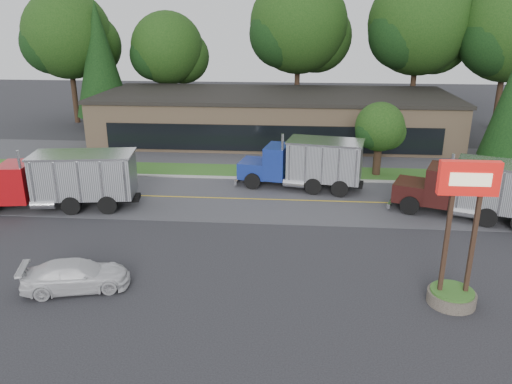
# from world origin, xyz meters

# --- Properties ---
(ground) EXTENTS (140.00, 140.00, 0.00)m
(ground) POSITION_xyz_m (0.00, 0.00, 0.00)
(ground) COLOR #343439
(ground) RESTS_ON ground
(road) EXTENTS (60.00, 8.00, 0.02)m
(road) POSITION_xyz_m (0.00, 9.00, 0.00)
(road) COLOR #545459
(road) RESTS_ON ground
(center_line) EXTENTS (60.00, 0.12, 0.01)m
(center_line) POSITION_xyz_m (0.00, 9.00, 0.00)
(center_line) COLOR gold
(center_line) RESTS_ON ground
(curb) EXTENTS (60.00, 0.30, 0.12)m
(curb) POSITION_xyz_m (0.00, 13.20, 0.00)
(curb) COLOR #9E9E99
(curb) RESTS_ON ground
(grass_verge) EXTENTS (60.00, 3.40, 0.03)m
(grass_verge) POSITION_xyz_m (0.00, 15.00, 0.00)
(grass_verge) COLOR #2D6221
(grass_verge) RESTS_ON ground
(far_parking) EXTENTS (60.00, 7.00, 0.02)m
(far_parking) POSITION_xyz_m (0.00, 20.00, 0.00)
(far_parking) COLOR #545459
(far_parking) RESTS_ON ground
(strip_mall) EXTENTS (32.00, 12.00, 4.00)m
(strip_mall) POSITION_xyz_m (2.00, 26.00, 2.00)
(strip_mall) COLOR #9C7E60
(strip_mall) RESTS_ON ground
(bilo_sign) EXTENTS (2.20, 1.90, 5.95)m
(bilo_sign) POSITION_xyz_m (10.50, -2.50, 2.02)
(bilo_sign) COLOR #6B6054
(bilo_sign) RESTS_ON ground
(tree_far_a) EXTENTS (9.67, 9.10, 13.79)m
(tree_far_a) POSITION_xyz_m (-19.85, 32.12, 8.80)
(tree_far_a) COLOR #382619
(tree_far_a) RESTS_ON ground
(tree_far_b) EXTENTS (8.19, 7.71, 11.68)m
(tree_far_b) POSITION_xyz_m (-9.88, 34.10, 7.45)
(tree_far_b) COLOR #382619
(tree_far_b) RESTS_ON ground
(tree_far_c) EXTENTS (10.75, 10.11, 15.33)m
(tree_far_c) POSITION_xyz_m (4.16, 34.13, 9.78)
(tree_far_c) COLOR #382619
(tree_far_c) RESTS_ON ground
(tree_far_d) EXTENTS (10.83, 10.19, 15.45)m
(tree_far_d) POSITION_xyz_m (16.17, 33.13, 9.86)
(tree_far_d) COLOR #382619
(tree_far_d) RESTS_ON ground
(tree_far_e) EXTENTS (10.12, 9.52, 14.43)m
(tree_far_e) POSITION_xyz_m (24.15, 31.12, 9.21)
(tree_far_e) COLOR #382619
(tree_far_e) RESTS_ON ground
(evergreen_left) EXTENTS (5.55, 5.55, 12.62)m
(evergreen_left) POSITION_xyz_m (-16.00, 30.00, 6.94)
(evergreen_left) COLOR #382619
(evergreen_left) RESTS_ON ground
(evergreen_right) EXTENTS (3.80, 3.80, 8.65)m
(evergreen_right) POSITION_xyz_m (20.00, 18.00, 4.75)
(evergreen_right) COLOR #382619
(evergreen_right) RESTS_ON ground
(tree_verge) EXTENTS (3.73, 3.51, 5.32)m
(tree_verge) POSITION_xyz_m (10.06, 15.04, 3.38)
(tree_verge) COLOR #382619
(tree_verge) RESTS_ON ground
(dump_truck_red) EXTENTS (10.27, 3.94, 3.36)m
(dump_truck_red) POSITION_xyz_m (-9.78, 6.54, 1.81)
(dump_truck_red) COLOR black
(dump_truck_red) RESTS_ON ground
(dump_truck_blue) EXTENTS (8.47, 4.03, 3.36)m
(dump_truck_blue) POSITION_xyz_m (4.89, 11.46, 1.81)
(dump_truck_blue) COLOR black
(dump_truck_blue) RESTS_ON ground
(dump_truck_maroon) EXTENTS (8.52, 5.32, 3.36)m
(dump_truck_maroon) POSITION_xyz_m (14.47, 6.94, 1.81)
(dump_truck_maroon) COLOR black
(dump_truck_maroon) RESTS_ON ground
(rally_car) EXTENTS (4.71, 2.90, 1.27)m
(rally_car) POSITION_xyz_m (-5.00, -2.66, 0.64)
(rally_car) COLOR silver
(rally_car) RESTS_ON ground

